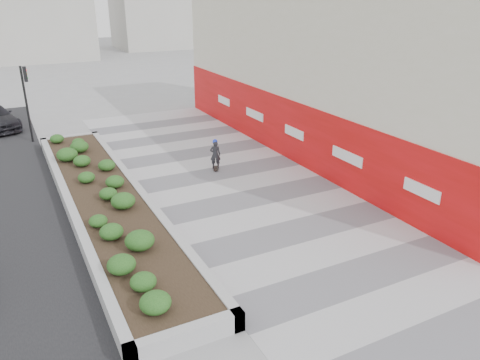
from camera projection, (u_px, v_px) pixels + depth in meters
name	position (u px, v px, depth m)	size (l,w,h in m)	color
ground	(326.00, 255.00, 15.04)	(160.00, 160.00, 0.00)	gray
walkway	(278.00, 218.00, 17.52)	(8.00, 36.00, 0.01)	#A8A8AD
building	(336.00, 73.00, 23.90)	(6.04, 24.08, 8.00)	beige
planter	(105.00, 196.00, 18.33)	(3.00, 18.00, 0.90)	#9E9EA0
traffic_signal_near	(26.00, 93.00, 25.38)	(0.33, 0.28, 4.20)	black
manhole_cover	(289.00, 215.00, 17.73)	(0.44, 0.44, 0.01)	#595654
skateboarder	(215.00, 154.00, 21.95)	(0.59, 0.74, 1.51)	beige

